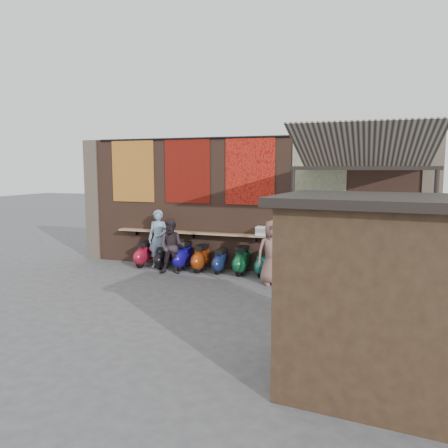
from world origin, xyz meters
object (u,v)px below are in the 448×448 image
(scooter_stool_5, at_px, (242,261))
(shopper_navy, at_px, (403,271))
(shopper_grey, at_px, (403,278))
(scooter_stool_1, at_px, (164,257))
(shelf_box, at_px, (267,231))
(scooter_stool_0, at_px, (144,254))
(scooter_stool_4, at_px, (220,261))
(market_stall, at_px, (377,300))
(diner_left, at_px, (159,239))
(scooter_stool_3, at_px, (201,258))
(scooter_stool_2, at_px, (183,256))
(diner_right, at_px, (172,247))
(scooter_stool_7, at_px, (286,264))
(scooter_stool_6, at_px, (262,263))
(shopper_tan, at_px, (272,252))

(scooter_stool_5, relative_size, shopper_navy, 0.45)
(shopper_grey, bearing_deg, scooter_stool_1, 14.28)
(shelf_box, bearing_deg, scooter_stool_0, -176.01)
(scooter_stool_4, bearing_deg, shopper_grey, -28.29)
(market_stall, bearing_deg, diner_left, 142.95)
(scooter_stool_1, bearing_deg, shelf_box, 5.58)
(shelf_box, relative_size, scooter_stool_3, 0.77)
(shopper_grey, bearing_deg, shelf_box, -4.21)
(scooter_stool_2, distance_m, diner_right, 0.75)
(scooter_stool_7, xyz_separation_m, diner_left, (-3.98, -0.05, 0.51))
(scooter_stool_4, height_order, shopper_navy, shopper_navy)
(scooter_stool_4, distance_m, scooter_stool_5, 0.67)
(scooter_stool_2, bearing_deg, diner_left, -177.23)
(scooter_stool_4, relative_size, scooter_stool_6, 0.96)
(scooter_stool_4, relative_size, shopper_navy, 0.38)
(scooter_stool_4, bearing_deg, diner_right, -154.87)
(scooter_stool_7, relative_size, shopper_grey, 0.48)
(shopper_grey, bearing_deg, scooter_stool_4, 7.21)
(shelf_box, xyz_separation_m, scooter_stool_5, (-0.68, -0.28, -0.85))
(scooter_stool_3, xyz_separation_m, scooter_stool_6, (1.89, 0.05, -0.03))
(market_stall, bearing_deg, diner_right, 142.49)
(shopper_tan, distance_m, market_stall, 5.69)
(scooter_stool_6, bearing_deg, scooter_stool_7, 1.18)
(diner_right, bearing_deg, scooter_stool_3, 29.43)
(diner_right, relative_size, shopper_tan, 0.94)
(scooter_stool_1, height_order, diner_right, diner_right)
(scooter_stool_1, distance_m, market_stall, 8.54)
(scooter_stool_0, relative_size, scooter_stool_3, 0.97)
(shelf_box, height_order, scooter_stool_6, shelf_box)
(shopper_tan, bearing_deg, diner_right, 147.26)
(scooter_stool_0, xyz_separation_m, scooter_stool_6, (3.82, 0.00, -0.02))
(shopper_grey, bearing_deg, scooter_stool_5, 3.36)
(scooter_stool_1, xyz_separation_m, shopper_grey, (6.70, -2.60, 0.53))
(shopper_grey, bearing_deg, scooter_stool_6, -1.03)
(shopper_navy, bearing_deg, diner_left, -13.95)
(scooter_stool_0, height_order, diner_right, diner_right)
(shopper_tan, relative_size, market_stall, 0.66)
(scooter_stool_5, bearing_deg, diner_right, -162.42)
(scooter_stool_6, bearing_deg, shelf_box, 76.78)
(shopper_grey, bearing_deg, diner_left, 14.65)
(scooter_stool_3, xyz_separation_m, market_stall, (4.89, -5.86, 0.91))
(scooter_stool_0, xyz_separation_m, scooter_stool_1, (0.69, -0.04, -0.04))
(shelf_box, xyz_separation_m, shopper_tan, (0.40, -1.10, -0.39))
(shelf_box, xyz_separation_m, scooter_stool_1, (-3.19, -0.31, -0.92))
(scooter_stool_4, xyz_separation_m, diner_right, (-1.28, -0.60, 0.47))
(shopper_tan, bearing_deg, scooter_stool_3, 132.56)
(scooter_stool_4, distance_m, market_stall, 7.34)
(diner_right, xyz_separation_m, shopper_grey, (6.13, -2.01, 0.06))
(scooter_stool_0, distance_m, diner_left, 0.75)
(shelf_box, xyz_separation_m, scooter_stool_7, (0.62, -0.25, -0.86))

